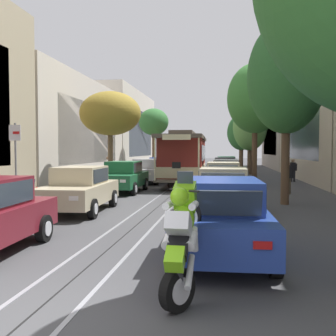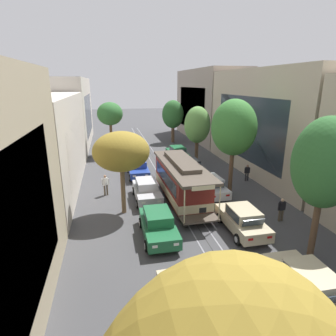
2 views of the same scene
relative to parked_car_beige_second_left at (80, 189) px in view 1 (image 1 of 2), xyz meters
The scene contains 28 objects.
ground_plane 13.55m from the parked_car_beige_second_left, 79.22° to the left, with size 160.00×160.00×0.00m, color #424244.
trolley_track_rails 17.08m from the parked_car_beige_second_left, 81.47° to the left, with size 1.14×63.86×0.01m.
building_facade_left 17.97m from the parked_car_beige_second_left, 116.86° to the left, with size 5.72×55.56×9.44m.
building_facade_right 23.43m from the parked_car_beige_second_left, 55.79° to the left, with size 5.91×55.56×10.76m.
parked_car_beige_second_left is the anchor object (origin of this frame).
parked_car_green_mid_left 6.44m from the parked_car_beige_second_left, 90.94° to the left, with size 2.01×4.36×1.58m.
parked_car_silver_fourth_left 12.03m from the parked_car_beige_second_left, 90.03° to the left, with size 2.03×4.37×1.58m.
parked_car_blue_fifth_left 17.95m from the parked_car_beige_second_left, 90.09° to the left, with size 2.04×4.38×1.58m.
parked_car_orange_sixth_left 24.15m from the parked_car_beige_second_left, 89.75° to the left, with size 2.06×4.39×1.58m.
parked_car_blue_near_right 7.13m from the parked_car_beige_second_left, 45.79° to the right, with size 2.09×4.40×1.58m.
parked_car_beige_second_right 5.01m from the parked_car_beige_second_left, ahead, with size 2.04×4.38×1.58m.
parked_car_beige_mid_right 7.78m from the parked_car_beige_second_left, 50.20° to the left, with size 2.01×4.36×1.58m.
parked_car_white_fourth_right 12.99m from the parked_car_beige_second_left, 66.84° to the left, with size 2.10×4.41×1.58m.
parked_car_black_fifth_right 18.24m from the parked_car_beige_second_left, 73.85° to the left, with size 2.01×4.37×1.58m.
parked_car_green_sixth_right 23.83m from the parked_car_beige_second_left, 77.39° to the left, with size 2.14×4.42×1.58m.
street_tree_kerb_left_second 10.92m from the parked_car_beige_second_left, 100.51° to the left, with size 3.77×3.26×5.74m.
street_tree_kerb_left_mid 27.90m from the parked_car_beige_second_left, 94.83° to the left, with size 3.12×3.38×6.51m.
street_tree_kerb_right_second 9.04m from the parked_car_beige_second_left, 21.64° to the left, with size 3.05×3.15×7.31m.
street_tree_kerb_right_mid 14.68m from the parked_car_beige_second_left, 60.27° to the left, with size 3.48×3.68×7.60m.
street_tree_kerb_right_fourth 23.69m from the parked_car_beige_second_left, 71.97° to the left, with size 2.98×2.65×6.25m.
street_tree_kerb_right_far 34.26m from the parked_car_beige_second_left, 78.18° to the left, with size 3.28×2.80×6.31m.
cable_car_trolley 11.65m from the parked_car_beige_second_left, 77.41° to the left, with size 2.75×9.16×3.28m.
motorcycle_with_rider 8.80m from the parked_car_beige_second_left, 59.81° to the right, with size 0.49×1.84×1.84m.
pedestrian_on_left_pavement 17.42m from the parked_car_beige_second_left, 56.31° to the left, with size 0.55×0.28×1.55m.
pedestrian_on_right_pavement 10.52m from the parked_car_beige_second_left, 39.60° to the left, with size 0.55×0.27×1.59m.
pedestrian_crossing_far 14.03m from the parked_car_beige_second_left, 102.83° to the left, with size 0.55×0.42×1.70m.
fire_hydrant 1.68m from the parked_car_beige_second_left, behind, with size 0.40×0.22×0.84m.
street_sign_post 2.50m from the parked_car_beige_second_left, 127.08° to the right, with size 0.36×0.09×3.00m.
Camera 1 is at (2.49, -4.07, 2.17)m, focal length 41.94 mm.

